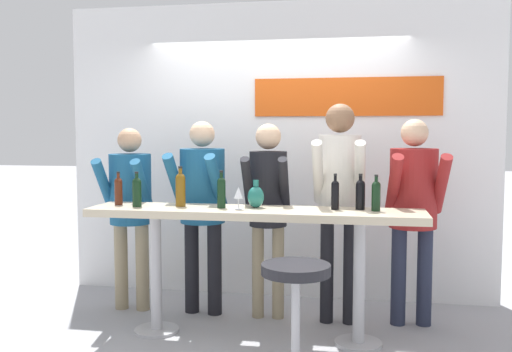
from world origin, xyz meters
TOP-DOWN VIEW (x-y plane):
  - ground_plane at (0.00, 0.00)m, footprint 40.00×40.00m
  - back_wall at (0.01, 1.23)m, footprint 4.20×0.12m
  - tasting_table at (0.00, 0.00)m, footprint 2.60×0.50m
  - bar_stool at (0.39, -0.62)m, footprint 0.48×0.48m
  - person_far_left at (-1.23, 0.51)m, footprint 0.45×0.53m
  - person_left at (-0.56, 0.52)m, footprint 0.51×0.59m
  - person_center_left at (0.03, 0.50)m, footprint 0.40×0.52m
  - person_center at (0.63, 0.47)m, footprint 0.42×0.55m
  - person_center_right at (1.24, 0.53)m, footprint 0.50×0.59m
  - wine_bottle_0 at (-0.26, 0.01)m, footprint 0.07×0.07m
  - wine_bottle_1 at (0.81, 0.11)m, footprint 0.07×0.07m
  - wine_bottle_2 at (0.62, 0.08)m, footprint 0.06×0.06m
  - wine_bottle_3 at (-0.61, 0.04)m, footprint 0.08×0.08m
  - wine_bottle_4 at (0.92, 0.05)m, footprint 0.07×0.07m
  - wine_bottle_5 at (-0.94, -0.04)m, footprint 0.07×0.07m
  - wine_bottle_6 at (-1.13, 0.04)m, footprint 0.06×0.06m
  - wine_glass_0 at (-0.11, -0.06)m, footprint 0.07×0.07m
  - decorative_vase at (0.00, 0.07)m, footprint 0.13×0.13m

SIDE VIEW (x-z plane):
  - ground_plane at x=0.00m, z-range 0.00..0.00m
  - bar_stool at x=0.39m, z-range 0.13..0.88m
  - tasting_table at x=0.00m, z-range 0.35..1.37m
  - person_far_left at x=-1.23m, z-range 0.19..1.84m
  - person_left at x=-0.56m, z-range 0.20..1.91m
  - person_center_left at x=0.03m, z-range 0.21..1.90m
  - person_center_right at x=1.24m, z-range 0.20..1.92m
  - decorative_vase at x=0.00m, z-range 1.00..1.22m
  - wine_bottle_6 at x=-1.13m, z-range 1.01..1.29m
  - wine_glass_0 at x=-0.11m, z-range 1.06..1.24m
  - wine_bottle_2 at x=0.62m, z-range 1.01..1.29m
  - wine_bottle_4 at x=0.92m, z-range 1.01..1.29m
  - wine_bottle_1 at x=0.81m, z-range 1.01..1.29m
  - wine_bottle_5 at x=-0.94m, z-range 1.01..1.29m
  - wine_bottle_0 at x=-0.26m, z-range 1.01..1.31m
  - person_center at x=0.63m, z-range 0.23..2.09m
  - wine_bottle_3 at x=-0.61m, z-range 1.01..1.33m
  - back_wall at x=0.01m, z-range 0.01..2.87m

